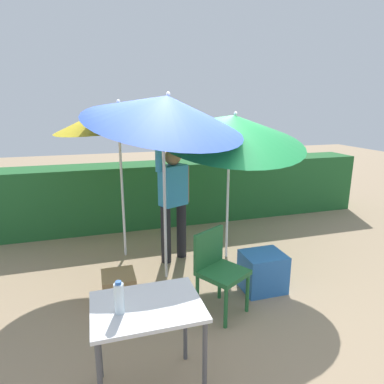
# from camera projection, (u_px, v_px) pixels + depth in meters

# --- Properties ---
(ground_plane) EXTENTS (24.00, 24.00, 0.00)m
(ground_plane) POSITION_uv_depth(u_px,v_px,m) (199.00, 282.00, 4.27)
(ground_plane) COLOR #9E8466
(hedge_row) EXTENTS (8.00, 0.70, 1.13)m
(hedge_row) POSITION_uv_depth(u_px,v_px,m) (161.00, 193.00, 6.29)
(hedge_row) COLOR #23602D
(hedge_row) RESTS_ON ground_plane
(umbrella_rainbow) EXTENTS (1.98, 1.94, 2.59)m
(umbrella_rainbow) POSITION_uv_depth(u_px,v_px,m) (166.00, 110.00, 3.89)
(umbrella_rainbow) COLOR silver
(umbrella_rainbow) RESTS_ON ground_plane
(umbrella_orange) EXTENTS (2.02, 2.05, 2.27)m
(umbrella_orange) POSITION_uv_depth(u_px,v_px,m) (232.00, 128.00, 4.51)
(umbrella_orange) COLOR silver
(umbrella_orange) RESTS_ON ground_plane
(umbrella_yellow) EXTENTS (1.76, 1.74, 2.31)m
(umbrella_yellow) POSITION_uv_depth(u_px,v_px,m) (119.00, 115.00, 4.49)
(umbrella_yellow) COLOR silver
(umbrella_yellow) RESTS_ON ground_plane
(person_vendor) EXTENTS (0.54, 0.35, 1.88)m
(person_vendor) POSITION_uv_depth(u_px,v_px,m) (173.00, 197.00, 4.66)
(person_vendor) COLOR black
(person_vendor) RESTS_ON ground_plane
(chair_plastic) EXTENTS (0.60, 0.60, 0.89)m
(chair_plastic) POSITION_uv_depth(u_px,v_px,m) (218.00, 267.00, 3.57)
(chair_plastic) COLOR #236633
(chair_plastic) RESTS_ON ground_plane
(cooler_box) EXTENTS (0.49, 0.42, 0.46)m
(cooler_box) POSITION_uv_depth(u_px,v_px,m) (263.00, 272.00, 4.04)
(cooler_box) COLOR #2D6BB7
(cooler_box) RESTS_ON ground_plane
(crate_cardboard) EXTENTS (0.36, 0.39, 0.33)m
(crate_cardboard) POSITION_uv_depth(u_px,v_px,m) (119.00, 288.00, 3.82)
(crate_cardboard) COLOR #9E7A4C
(crate_cardboard) RESTS_ON ground_plane
(folding_table) EXTENTS (0.80, 0.60, 0.77)m
(folding_table) POSITION_uv_depth(u_px,v_px,m) (147.00, 316.00, 2.47)
(folding_table) COLOR #4C4C51
(folding_table) RESTS_ON ground_plane
(bottle_water) EXTENTS (0.07, 0.07, 0.24)m
(bottle_water) POSITION_uv_depth(u_px,v_px,m) (119.00, 298.00, 2.33)
(bottle_water) COLOR silver
(bottle_water) RESTS_ON folding_table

